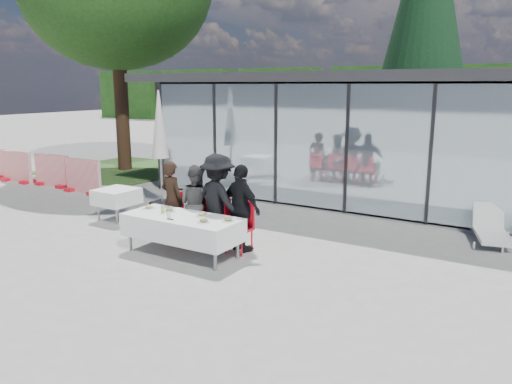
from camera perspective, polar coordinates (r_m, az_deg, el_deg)
ground at (r=9.54m, az=-4.79°, el=-7.03°), size 90.00×90.00×0.00m
pavilion at (r=15.81m, az=19.28°, el=7.93°), size 14.80×8.80×3.44m
treeline at (r=36.02m, az=19.89°, el=9.98°), size 62.50×2.00×4.40m
dining_table at (r=9.39m, az=-8.44°, el=-3.98°), size 2.26×0.96×0.75m
diner_a at (r=10.44m, az=-9.60°, el=-0.88°), size 0.67×0.67×1.61m
diner_chair_a at (r=10.50m, az=-9.56°, el=-2.30°), size 0.44×0.44×0.97m
diner_b at (r=10.04m, az=-6.81°, el=-1.37°), size 0.88×0.88×1.59m
diner_chair_b at (r=10.10m, az=-6.79°, el=-2.79°), size 0.44×0.44×0.97m
diner_c at (r=9.70m, az=-4.36°, el=-1.03°), size 1.43×1.43×1.84m
diner_chair_c at (r=9.79m, az=-4.34°, el=-3.22°), size 0.44×0.44×0.97m
diner_d at (r=9.42m, az=-1.70°, el=-1.90°), size 1.22×1.22×1.68m
diner_chair_d at (r=9.50m, az=-1.70°, el=-3.67°), size 0.44×0.44×0.97m
plate_a at (r=9.98m, az=-12.13°, el=-1.75°), size 0.26×0.26×0.07m
plate_b at (r=9.67m, az=-9.86°, el=-2.11°), size 0.26×0.26×0.07m
plate_c at (r=9.27m, az=-6.15°, el=-2.61°), size 0.26×0.26×0.07m
plate_d at (r=8.88m, az=-3.18°, el=-3.22°), size 0.26×0.26×0.07m
plate_extra at (r=8.85m, az=-5.98°, el=-3.33°), size 0.26×0.26×0.07m
juice_bottle at (r=9.56m, az=-10.63°, el=-1.99°), size 0.06×0.06×0.15m
drinking_glasses at (r=9.29m, az=-9.94°, el=-2.54°), size 0.07×0.07×0.10m
folded_eyeglasses at (r=9.13m, az=-9.78°, el=-3.07°), size 0.14×0.03×0.01m
spare_table_left at (r=12.14m, az=-15.66°, el=-0.53°), size 0.86×0.86×0.74m
market_umbrella at (r=13.08m, az=-10.94°, el=6.78°), size 0.50×0.50×3.00m
construction_barriers at (r=18.83m, az=-26.79°, el=2.64°), size 9.40×0.60×1.00m
lounger at (r=11.23m, az=25.26°, el=-3.84°), size 0.96×1.45×0.72m
conifer_tree at (r=21.02m, az=18.83°, el=19.36°), size 4.00×4.00×10.50m
grass_patch at (r=19.42m, az=-14.71°, el=2.52°), size 5.00×5.00×0.02m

